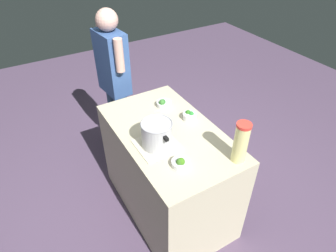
{
  "coord_description": "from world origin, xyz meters",
  "views": [
    {
      "loc": [
        -1.52,
        0.9,
        2.3
      ],
      "look_at": [
        0.0,
        0.0,
        0.95
      ],
      "focal_mm": 30.96,
      "sensor_mm": 36.0,
      "label": 1
    }
  ],
  "objects_px": {
    "cooking_pot": "(157,134)",
    "broccoli_bowl_back": "(164,103)",
    "person_cook": "(115,83)",
    "broccoli_bowl_center": "(190,116)",
    "broccoli_bowl_front": "(181,163)",
    "lemonade_pitcher": "(241,142)"
  },
  "relations": [
    {
      "from": "person_cook",
      "to": "broccoli_bowl_center",
      "type": "bearing_deg",
      "value": -162.27
    },
    {
      "from": "cooking_pot",
      "to": "lemonade_pitcher",
      "type": "height_order",
      "value": "lemonade_pitcher"
    },
    {
      "from": "broccoli_bowl_center",
      "to": "broccoli_bowl_front",
      "type": "bearing_deg",
      "value": 139.9
    },
    {
      "from": "cooking_pot",
      "to": "person_cook",
      "type": "relative_size",
      "value": 0.19
    },
    {
      "from": "lemonade_pitcher",
      "to": "person_cook",
      "type": "distance_m",
      "value": 1.51
    },
    {
      "from": "broccoli_bowl_front",
      "to": "broccoli_bowl_center",
      "type": "xyz_separation_m",
      "value": [
        0.42,
        -0.36,
        0.0
      ]
    },
    {
      "from": "broccoli_bowl_front",
      "to": "person_cook",
      "type": "height_order",
      "value": "person_cook"
    },
    {
      "from": "lemonade_pitcher",
      "to": "broccoli_bowl_center",
      "type": "relative_size",
      "value": 2.65
    },
    {
      "from": "cooking_pot",
      "to": "broccoli_bowl_center",
      "type": "relative_size",
      "value": 2.58
    },
    {
      "from": "cooking_pot",
      "to": "broccoli_bowl_front",
      "type": "distance_m",
      "value": 0.28
    },
    {
      "from": "broccoli_bowl_center",
      "to": "person_cook",
      "type": "relative_size",
      "value": 0.07
    },
    {
      "from": "lemonade_pitcher",
      "to": "broccoli_bowl_front",
      "type": "bearing_deg",
      "value": 68.96
    },
    {
      "from": "person_cook",
      "to": "broccoli_bowl_front",
      "type": "bearing_deg",
      "value": 177.19
    },
    {
      "from": "cooking_pot",
      "to": "broccoli_bowl_back",
      "type": "xyz_separation_m",
      "value": [
        0.42,
        -0.3,
        -0.08
      ]
    },
    {
      "from": "lemonade_pitcher",
      "to": "broccoli_bowl_back",
      "type": "xyz_separation_m",
      "value": [
        0.83,
        0.11,
        -0.12
      ]
    },
    {
      "from": "cooking_pot",
      "to": "broccoli_bowl_back",
      "type": "bearing_deg",
      "value": -35.02
    },
    {
      "from": "broccoli_bowl_front",
      "to": "broccoli_bowl_back",
      "type": "height_order",
      "value": "broccoli_bowl_back"
    },
    {
      "from": "broccoli_bowl_back",
      "to": "person_cook",
      "type": "relative_size",
      "value": 0.08
    },
    {
      "from": "broccoli_bowl_center",
      "to": "person_cook",
      "type": "bearing_deg",
      "value": 17.73
    },
    {
      "from": "broccoli_bowl_front",
      "to": "person_cook",
      "type": "bearing_deg",
      "value": -2.81
    },
    {
      "from": "cooking_pot",
      "to": "person_cook",
      "type": "bearing_deg",
      "value": -5.28
    },
    {
      "from": "broccoli_bowl_front",
      "to": "broccoli_bowl_center",
      "type": "bearing_deg",
      "value": -40.1
    }
  ]
}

